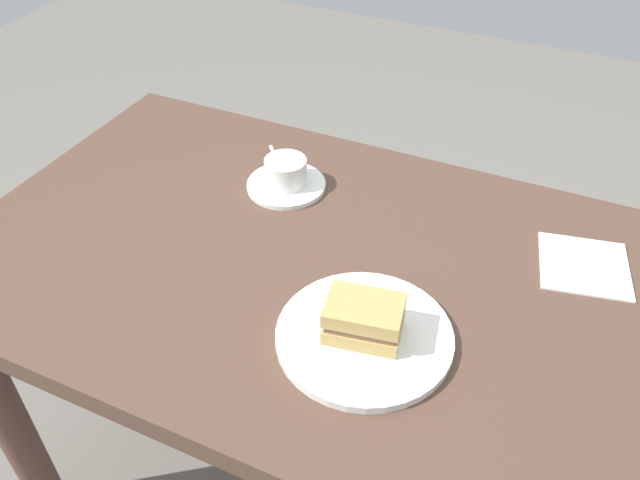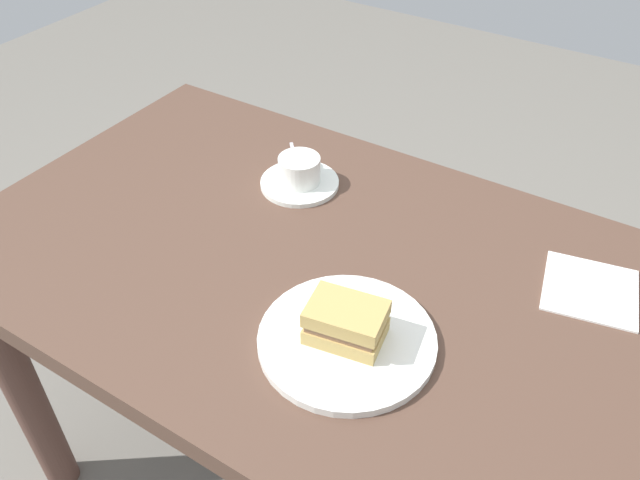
{
  "view_description": "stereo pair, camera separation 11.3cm",
  "coord_description": "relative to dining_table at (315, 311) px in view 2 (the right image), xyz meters",
  "views": [
    {
      "loc": [
        -0.36,
        0.77,
        1.53
      ],
      "look_at": [
        0.0,
        -0.02,
        0.8
      ],
      "focal_mm": 36.28,
      "sensor_mm": 36.0,
      "label": 1
    },
    {
      "loc": [
        -0.46,
        0.71,
        1.53
      ],
      "look_at": [
        0.0,
        -0.02,
        0.8
      ],
      "focal_mm": 36.28,
      "sensor_mm": 36.0,
      "label": 2
    }
  ],
  "objects": [
    {
      "name": "napkin",
      "position": [
        -0.43,
        -0.18,
        0.13
      ],
      "size": [
        0.18,
        0.18,
        0.0
      ],
      "primitive_type": "cube",
      "rotation": [
        0.0,
        0.0,
        0.2
      ],
      "color": "white",
      "rests_on": "dining_table"
    },
    {
      "name": "sandwich_front",
      "position": [
        -0.14,
        0.14,
        0.17
      ],
      "size": [
        0.13,
        0.1,
        0.06
      ],
      "color": "tan",
      "rests_on": "sandwich_plate"
    },
    {
      "name": "coffee_saucer",
      "position": [
        0.15,
        -0.18,
        0.13
      ],
      "size": [
        0.16,
        0.16,
        0.01
      ],
      "primitive_type": "cylinder",
      "color": "white",
      "rests_on": "dining_table"
    },
    {
      "name": "spoon",
      "position": [
        0.2,
        -0.23,
        0.14
      ],
      "size": [
        0.07,
        0.08,
        0.01
      ],
      "color": "silver",
      "rests_on": "coffee_saucer"
    },
    {
      "name": "dining_table",
      "position": [
        0.0,
        0.0,
        0.0
      ],
      "size": [
        1.29,
        0.79,
        0.77
      ],
      "color": "#50382B",
      "rests_on": "ground_plane"
    },
    {
      "name": "coffee_cup",
      "position": [
        0.15,
        -0.18,
        0.17
      ],
      "size": [
        0.08,
        0.1,
        0.05
      ],
      "color": "white",
      "rests_on": "coffee_saucer"
    },
    {
      "name": "sandwich_plate",
      "position": [
        -0.14,
        0.13,
        0.14
      ],
      "size": [
        0.27,
        0.27,
        0.01
      ],
      "primitive_type": "cylinder",
      "color": "white",
      "rests_on": "dining_table"
    }
  ]
}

